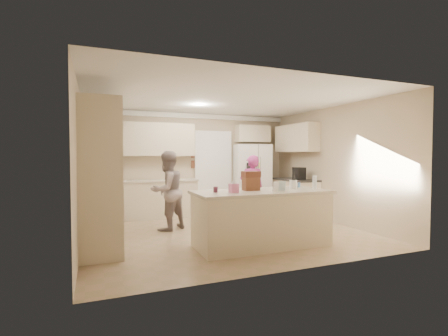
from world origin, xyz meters
name	(u,v)px	position (x,y,z in m)	size (l,w,h in m)	color
floor	(226,233)	(0.00, 0.00, -0.01)	(5.20, 4.60, 0.02)	#997C61
ceiling	(226,99)	(0.00, 0.00, 2.61)	(5.20, 4.60, 0.02)	white
wall_back	(193,163)	(0.00, 2.31, 1.30)	(5.20, 0.02, 2.60)	#BEAB8D
wall_front	(293,172)	(0.00, -2.31, 1.30)	(5.20, 0.02, 2.60)	#BEAB8D
wall_left	(80,168)	(-2.61, 0.00, 1.30)	(0.02, 4.60, 2.60)	#BEAB8D
wall_right	(333,165)	(2.61, 0.00, 1.30)	(0.02, 4.60, 2.60)	#BEAB8D
crown_back	(193,116)	(0.00, 2.26, 2.53)	(5.20, 0.08, 0.12)	white
pantry_bank	(100,175)	(-2.30, 0.20, 1.18)	(0.60, 2.60, 2.35)	beige
back_base_cab	(150,200)	(-1.15, 2.00, 0.44)	(2.20, 0.60, 0.88)	beige
back_countertop	(150,181)	(-1.15, 1.99, 0.90)	(2.24, 0.63, 0.04)	beige
back_upper_cab	(149,139)	(-1.15, 2.12, 1.90)	(2.20, 0.35, 0.80)	beige
doorway_opening	(213,173)	(0.55, 2.28, 1.05)	(0.90, 0.06, 2.10)	black
doorway_casing	(213,173)	(0.55, 2.24, 1.05)	(1.02, 0.03, 2.22)	white
wall_frame_upper	(194,154)	(0.02, 2.27, 1.55)	(0.15, 0.02, 0.20)	brown
wall_frame_lower	(194,164)	(0.02, 2.27, 1.28)	(0.15, 0.02, 0.20)	brown
refrigerator	(252,178)	(1.52, 1.89, 0.90)	(0.90, 0.70, 1.80)	white
fridge_seam	(258,179)	(1.52, 1.53, 0.90)	(0.01, 0.02, 1.78)	gray
fridge_dispenser	(251,170)	(1.30, 1.52, 1.15)	(0.22, 0.03, 0.35)	black
fridge_handle_l	(257,173)	(1.47, 1.52, 1.05)	(0.02, 0.02, 0.85)	silver
fridge_handle_r	(260,173)	(1.57, 1.52, 1.05)	(0.02, 0.02, 0.85)	silver
over_fridge_cab	(253,134)	(1.65, 2.12, 2.10)	(0.95, 0.35, 0.45)	beige
right_base_cab	(296,198)	(2.30, 1.00, 0.44)	(0.60, 1.20, 0.88)	beige
right_countertop	(296,180)	(2.29, 1.00, 0.90)	(0.63, 1.24, 0.04)	#2D2B28
right_upper_cab	(296,138)	(2.43, 1.20, 1.95)	(0.35, 1.50, 0.70)	beige
coffee_maker	(299,173)	(2.25, 0.80, 1.07)	(0.22, 0.28, 0.30)	black
island_base	(262,219)	(0.20, -1.10, 0.44)	(2.20, 0.90, 0.88)	beige
island_top	(262,192)	(0.20, -1.10, 0.90)	(2.28, 0.96, 0.05)	beige
utensil_crock	(293,185)	(0.85, -1.05, 1.00)	(0.13, 0.13, 0.15)	white
tissue_box	(234,188)	(-0.35, -1.20, 1.00)	(0.13, 0.13, 0.14)	pink
tissue_plume	(234,181)	(-0.35, -1.20, 1.10)	(0.08, 0.08, 0.08)	white
dollhouse_body	(251,184)	(0.05, -1.00, 1.04)	(0.26, 0.18, 0.22)	brown
dollhouse_roof	(251,174)	(0.05, -1.00, 1.20)	(0.28, 0.20, 0.10)	#592D1E
jam_jar	(216,189)	(-0.60, -1.05, 0.97)	(0.07, 0.07, 0.09)	#59263F
greeting_card_a	(276,187)	(0.35, -1.30, 1.01)	(0.12, 0.01, 0.16)	white
greeting_card_b	(282,186)	(0.50, -1.25, 1.01)	(0.12, 0.01, 0.16)	silver
water_bottle	(315,182)	(1.15, -1.25, 1.04)	(0.07, 0.07, 0.24)	silver
shaker_salt	(296,185)	(1.02, -0.88, 0.97)	(0.05, 0.05, 0.09)	#4D79AD
shaker_pepper	(299,185)	(1.09, -0.88, 0.97)	(0.05, 0.05, 0.09)	#4D79AD
teen_boy	(167,191)	(-1.03, 0.62, 0.80)	(0.78, 0.61, 1.60)	gray
teen_girl	(252,189)	(0.92, 0.70, 0.76)	(0.55, 0.36, 1.52)	#AD3278
fridge_magnets	(258,179)	(1.52, 1.53, 0.90)	(0.76, 0.02, 1.44)	tan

